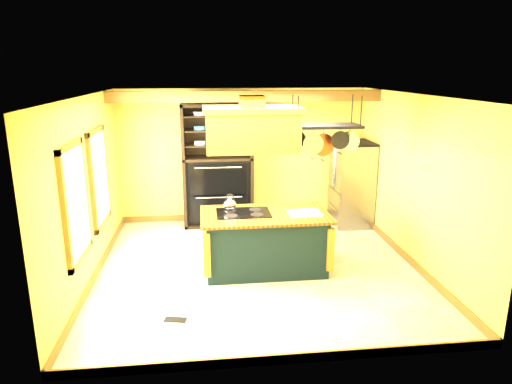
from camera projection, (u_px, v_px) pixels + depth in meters
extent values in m
plane|color=beige|center=(258.00, 267.00, 7.30)|extent=(5.00, 5.00, 0.00)
plane|color=white|center=(258.00, 95.00, 6.59)|extent=(5.00, 5.00, 0.00)
cube|color=#DFC051|center=(243.00, 156.00, 9.34)|extent=(5.00, 0.02, 2.70)
cube|color=#DFC051|center=(287.00, 247.00, 4.55)|extent=(5.00, 0.02, 2.70)
cube|color=#DFC051|center=(88.00, 190.00, 6.67)|extent=(0.02, 5.00, 2.70)
cube|color=#DFC051|center=(414.00, 181.00, 7.22)|extent=(0.02, 5.00, 2.70)
cube|color=olive|center=(247.00, 96.00, 8.25)|extent=(5.00, 0.15, 0.20)
cube|color=olive|center=(76.00, 203.00, 5.89)|extent=(0.06, 1.06, 1.56)
cube|color=white|center=(78.00, 202.00, 5.90)|extent=(0.02, 0.85, 1.34)
cube|color=olive|center=(99.00, 178.00, 7.24)|extent=(0.06, 1.06, 1.56)
cube|color=white|center=(101.00, 178.00, 7.24)|extent=(0.02, 0.85, 1.34)
cube|color=black|center=(265.00, 243.00, 7.14)|extent=(1.82, 1.00, 0.88)
cube|color=brown|center=(265.00, 215.00, 7.02)|extent=(1.98, 1.11, 0.04)
cube|color=black|center=(243.00, 213.00, 7.02)|extent=(0.83, 0.58, 0.01)
ellipsoid|color=silver|center=(230.00, 204.00, 7.10)|extent=(0.20, 0.20, 0.16)
cube|color=white|center=(305.00, 213.00, 6.99)|extent=(0.50, 0.39, 0.02)
cube|color=#AC8B2B|center=(252.00, 132.00, 6.66)|extent=(1.33, 0.72, 0.56)
cube|color=olive|center=(252.00, 109.00, 6.57)|extent=(1.42, 0.80, 0.08)
cube|color=#AC8B2B|center=(252.00, 104.00, 6.55)|extent=(0.35, 0.35, 0.24)
cube|color=black|center=(326.00, 126.00, 6.76)|extent=(1.03, 0.51, 0.04)
cylinder|color=black|center=(298.00, 112.00, 6.45)|extent=(0.02, 0.02, 0.45)
cylinder|color=black|center=(352.00, 109.00, 6.95)|extent=(0.02, 0.02, 0.45)
cylinder|color=black|center=(297.00, 139.00, 6.87)|extent=(0.27, 0.04, 0.27)
cylinder|color=silver|center=(313.00, 144.00, 6.70)|extent=(0.31, 0.04, 0.31)
cylinder|color=#C95632|center=(323.00, 145.00, 6.94)|extent=(0.35, 0.04, 0.35)
cylinder|color=black|center=(340.00, 140.00, 6.74)|extent=(0.27, 0.04, 0.27)
cylinder|color=silver|center=(349.00, 141.00, 6.97)|extent=(0.31, 0.04, 0.31)
cube|color=gray|center=(352.00, 185.00, 9.14)|extent=(0.69, 0.84, 1.65)
cube|color=gray|center=(339.00, 170.00, 8.80)|extent=(0.03, 0.40, 0.89)
cube|color=gray|center=(333.00, 165.00, 9.21)|extent=(0.03, 0.40, 0.89)
cube|color=gray|center=(334.00, 206.00, 9.22)|extent=(0.03, 0.81, 0.69)
cube|color=black|center=(350.00, 222.00, 9.35)|extent=(0.65, 0.80, 0.06)
cube|color=black|center=(217.00, 163.00, 9.27)|extent=(1.37, 0.06, 2.43)
cube|color=black|center=(184.00, 166.00, 8.95)|extent=(0.06, 0.58, 2.43)
cube|color=black|center=(251.00, 165.00, 9.09)|extent=(0.06, 0.58, 2.43)
cube|color=black|center=(218.00, 158.00, 8.98)|extent=(1.37, 0.58, 0.05)
cube|color=black|center=(218.00, 190.00, 9.18)|extent=(1.25, 0.48, 1.31)
cube|color=black|center=(219.00, 180.00, 8.78)|extent=(1.07, 0.04, 0.58)
cube|color=black|center=(219.00, 209.00, 8.93)|extent=(1.07, 0.04, 0.53)
cube|color=black|center=(217.00, 144.00, 8.91)|extent=(1.25, 0.52, 0.02)
cube|color=black|center=(217.00, 130.00, 8.83)|extent=(1.25, 0.52, 0.02)
cube|color=black|center=(217.00, 116.00, 8.76)|extent=(1.25, 0.52, 0.03)
cylinder|color=white|center=(200.00, 143.00, 8.81)|extent=(0.22, 0.22, 0.07)
cylinder|color=#4690C5|center=(236.00, 125.00, 8.80)|extent=(0.10, 0.10, 0.17)
cube|color=black|center=(175.00, 320.00, 5.77)|extent=(0.30, 0.18, 0.01)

